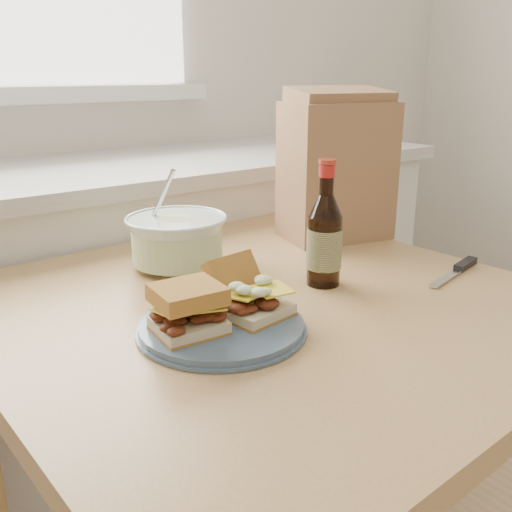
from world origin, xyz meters
TOP-DOWN VIEW (x-y plane):
  - cabinet_run at (-0.00, 1.70)m, footprint 2.50×0.64m
  - dining_table at (0.13, 0.91)m, footprint 1.00×1.00m
  - plate at (-0.01, 0.84)m, footprint 0.26×0.26m
  - sandwich_left at (-0.07, 0.85)m, footprint 0.11×0.10m
  - sandwich_right at (0.05, 0.85)m, footprint 0.11×0.15m
  - coleslaw_bowl at (0.09, 1.16)m, footprint 0.21×0.21m
  - beer_bottle at (0.26, 0.90)m, footprint 0.07×0.07m
  - knife at (0.54, 0.79)m, footprint 0.20×0.06m
  - paper_bag at (0.51, 1.12)m, footprint 0.28×0.22m

SIDE VIEW (x-z plane):
  - cabinet_run at x=0.00m, z-range 0.00..0.94m
  - dining_table at x=0.13m, z-range 0.28..1.08m
  - knife at x=0.54m, z-range 0.80..0.81m
  - plate at x=-0.01m, z-range 0.80..0.82m
  - sandwich_right at x=0.05m, z-range 0.80..0.89m
  - sandwich_left at x=-0.07m, z-range 0.82..0.89m
  - coleslaw_bowl at x=0.09m, z-range 0.75..0.96m
  - beer_bottle at x=0.26m, z-range 0.77..1.01m
  - paper_bag at x=0.51m, z-range 0.80..1.12m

